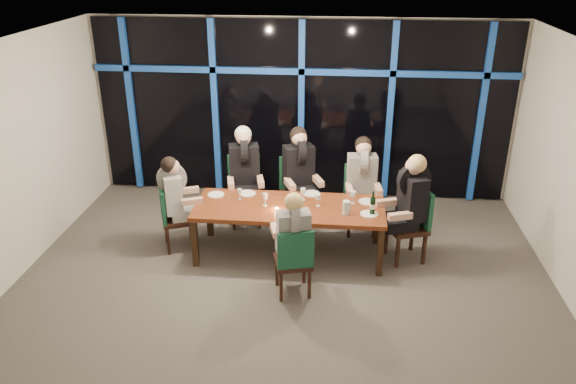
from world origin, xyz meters
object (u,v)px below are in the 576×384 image
chair_far_left (245,186)px  water_pitcher (346,207)px  diner_far_right (362,172)px  chair_far_mid (297,187)px  chair_end_right (413,220)px  diner_end_right (410,193)px  diner_near_mid (293,228)px  dining_table (289,210)px  wine_bottle (373,206)px  diner_far_left (244,162)px  chair_end_left (172,214)px  chair_near_mid (294,259)px  diner_end_left (175,189)px  diner_far_mid (299,163)px  chair_far_right (360,195)px

chair_far_left → water_pitcher: 1.95m
diner_far_right → chair_far_mid: bearing=159.6°
chair_end_right → diner_end_right: diner_end_right is taller
diner_end_right → diner_near_mid: (-1.48, -0.97, -0.09)m
dining_table → diner_far_right: diner_far_right is taller
dining_table → wine_bottle: wine_bottle is taller
chair_far_mid → dining_table: bearing=-114.1°
diner_far_left → diner_near_mid: (0.90, -1.84, -0.11)m
diner_end_right → dining_table: bearing=-108.3°
chair_end_left → chair_near_mid: chair_end_left is taller
chair_far_mid → chair_near_mid: 2.06m
diner_near_mid → diner_far_left: bearing=-78.7°
chair_far_mid → water_pitcher: chair_far_mid is taller
chair_far_left → diner_far_left: (0.02, -0.09, 0.42)m
diner_far_left → diner_end_left: size_ratio=1.13×
dining_table → chair_end_left: (-1.68, 0.02, -0.15)m
chair_end_left → wine_bottle: 2.82m
chair_end_right → diner_far_right: bearing=-155.7°
water_pitcher → chair_end_right: bearing=5.8°
chair_end_right → diner_end_right: size_ratio=1.03×
water_pitcher → chair_far_left: bearing=136.5°
diner_far_left → diner_far_right: diner_far_left is taller
water_pitcher → wine_bottle: bearing=-4.3°
dining_table → chair_end_right: bearing=1.7°
chair_end_left → diner_end_left: bearing=-90.0°
chair_far_mid → water_pitcher: 1.43m
chair_near_mid → water_pitcher: (0.62, 0.86, 0.31)m
chair_end_left → diner_far_right: (2.68, 0.77, 0.44)m
chair_far_mid → chair_end_left: 1.98m
diner_far_right → water_pitcher: (-0.23, -0.95, -0.13)m
chair_near_mid → diner_far_right: diner_far_right is taller
dining_table → chair_near_mid: chair_near_mid is taller
chair_far_left → chair_end_right: (2.49, -0.93, -0.01)m
chair_end_left → diner_far_left: size_ratio=0.91×
chair_far_mid → diner_far_mid: size_ratio=1.03×
diner_far_left → wine_bottle: diner_far_left is taller
dining_table → chair_far_left: size_ratio=2.42×
chair_far_left → chair_far_mid: bearing=-9.6°
chair_near_mid → diner_end_right: (1.46, 1.05, 0.47)m
diner_far_mid → diner_end_right: size_ratio=1.02×
diner_end_left → water_pitcher: size_ratio=5.04×
diner_far_right → diner_end_left: size_ratio=1.07×
chair_far_right → diner_far_left: size_ratio=0.98×
wine_bottle → diner_end_left: bearing=175.9°
diner_far_left → diner_far_mid: (0.83, 0.06, -0.00)m
chair_far_left → diner_end_right: (2.40, -0.96, 0.40)m
chair_far_left → chair_end_left: chair_far_left is taller
chair_end_left → chair_near_mid: size_ratio=1.00×
diner_far_left → diner_near_mid: bearing=-77.0°
water_pitcher → diner_far_mid: bearing=115.3°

